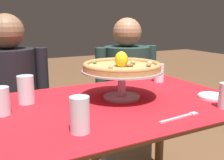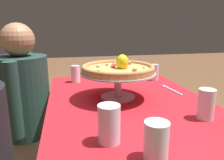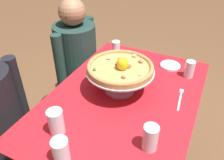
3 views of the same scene
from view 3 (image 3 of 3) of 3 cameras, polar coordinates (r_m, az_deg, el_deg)
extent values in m
cylinder|color=olive|center=(1.98, 17.88, -6.75)|extent=(0.06, 0.06, 0.74)
cylinder|color=olive|center=(2.11, -0.13, -1.81)|extent=(0.06, 0.06, 0.74)
cube|color=olive|center=(1.38, 2.90, -4.58)|extent=(1.18, 0.79, 0.02)
cube|color=red|center=(1.37, 2.92, -4.11)|extent=(1.22, 0.83, 0.00)
cylinder|color=#B7B7C1|center=(1.42, 1.91, -2.28)|extent=(0.19, 0.19, 0.01)
cylinder|color=#B7B7C1|center=(1.38, 1.97, 0.00)|extent=(0.04, 0.04, 0.13)
cylinder|color=#B7B7C1|center=(1.34, 2.02, 2.34)|extent=(0.40, 0.40, 0.01)
cylinder|color=tan|center=(1.33, 2.04, 2.88)|extent=(0.39, 0.39, 0.02)
torus|color=#AF7D47|center=(1.32, 2.05, 3.43)|extent=(0.39, 0.39, 0.02)
ellipsoid|color=#996B42|center=(1.23, 2.90, 0.83)|extent=(0.02, 0.03, 0.01)
ellipsoid|color=#996B42|center=(1.37, 7.14, 4.67)|extent=(0.04, 0.04, 0.02)
ellipsoid|color=beige|center=(1.26, 6.96, 1.35)|extent=(0.02, 0.02, 0.01)
ellipsoid|color=#4C7533|center=(1.29, -4.35, 2.72)|extent=(0.03, 0.03, 0.01)
ellipsoid|color=tan|center=(1.41, 1.98, 5.63)|extent=(0.03, 0.03, 0.01)
ellipsoid|color=#996B42|center=(1.38, 2.99, 4.98)|extent=(0.03, 0.03, 0.02)
ellipsoid|color=#C63D28|center=(1.32, 3.95, 3.32)|extent=(0.03, 0.03, 0.01)
ellipsoid|color=beige|center=(1.32, 3.63, 3.49)|extent=(0.03, 0.03, 0.01)
ellipsoid|color=#C63D28|center=(1.34, 1.37, 4.12)|extent=(0.03, 0.03, 0.02)
ellipsoid|color=#4C7533|center=(1.33, 4.51, 3.57)|extent=(0.02, 0.03, 0.01)
ellipsoid|color=#996B42|center=(1.31, 3.40, 3.14)|extent=(0.02, 0.02, 0.01)
ellipsoid|color=beige|center=(1.40, -0.77, 5.48)|extent=(0.03, 0.03, 0.02)
ellipsoid|color=beige|center=(1.43, 5.58, 6.01)|extent=(0.02, 0.03, 0.02)
ellipsoid|color=tan|center=(1.31, 2.69, 3.18)|extent=(0.04, 0.04, 0.02)
ellipsoid|color=yellow|center=(1.29, 2.59, 4.01)|extent=(0.08, 0.08, 0.08)
cylinder|color=silver|center=(1.15, -13.69, -10.04)|extent=(0.08, 0.08, 0.13)
cylinder|color=silver|center=(1.17, -13.51, -10.97)|extent=(0.07, 0.07, 0.08)
cylinder|color=white|center=(1.77, 0.97, 7.80)|extent=(0.06, 0.06, 0.12)
cylinder|color=silver|center=(1.78, 0.96, 6.98)|extent=(0.05, 0.05, 0.06)
cylinder|color=silver|center=(1.04, -12.57, -16.71)|extent=(0.07, 0.07, 0.12)
cylinder|color=silver|center=(1.07, -12.33, -17.86)|extent=(0.07, 0.07, 0.05)
cylinder|color=silver|center=(1.59, 18.63, 2.57)|extent=(0.06, 0.06, 0.11)
cylinder|color=silver|center=(1.61, 18.42, 1.60)|extent=(0.05, 0.05, 0.05)
cylinder|color=silver|center=(1.07, 9.46, -13.92)|extent=(0.07, 0.07, 0.13)
cylinder|color=silver|center=(1.10, 9.28, -15.14)|extent=(0.06, 0.06, 0.06)
cylinder|color=white|center=(1.70, 14.19, 3.47)|extent=(0.14, 0.14, 0.01)
torus|color=silver|center=(1.70, 14.22, 3.64)|extent=(0.14, 0.14, 0.01)
cube|color=#B7B7C1|center=(1.39, 16.40, -5.00)|extent=(0.18, 0.03, 0.01)
cube|color=#B7B7C1|center=(1.47, 16.85, -2.60)|extent=(0.03, 0.03, 0.01)
cylinder|color=black|center=(1.56, -22.39, -2.28)|extent=(0.08, 0.08, 0.46)
cube|color=gray|center=(2.22, -7.70, -4.91)|extent=(0.30, 0.34, 0.43)
cylinder|color=#1E3833|center=(1.95, -8.79, 6.03)|extent=(0.36, 0.36, 0.53)
sphere|color=#9E7051|center=(1.81, -9.85, 16.28)|extent=(0.21, 0.21, 0.21)
cylinder|color=#1E3833|center=(1.80, -12.83, 4.28)|extent=(0.08, 0.08, 0.45)
cylinder|color=#1E3833|center=(2.08, -5.45, 9.42)|extent=(0.08, 0.08, 0.45)
camera|label=1|loc=(0.92, 68.89, -22.97)|focal=43.25mm
camera|label=2|loc=(0.86, -54.63, -16.45)|focal=34.98mm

